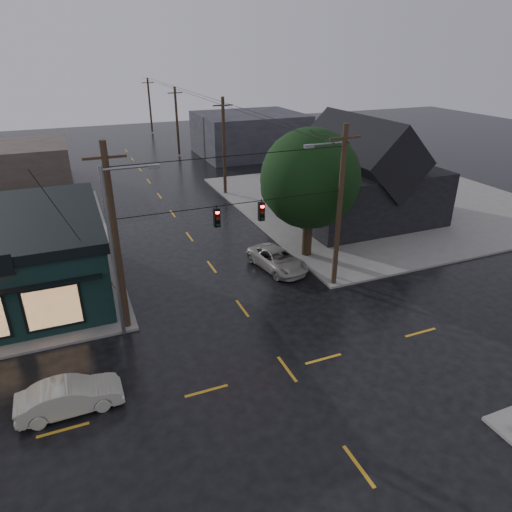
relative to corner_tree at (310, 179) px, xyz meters
name	(u,v)px	position (x,y,z in m)	size (l,w,h in m)	color
ground_plane	(287,369)	(-7.00, -11.14, -5.77)	(160.00, 160.00, 0.00)	black
sidewalk_ne	(379,200)	(13.00, 8.86, -5.70)	(28.00, 28.00, 0.15)	slate
ne_building	(358,168)	(8.00, 5.86, -1.30)	(12.60, 11.60, 8.75)	black
corner_tree	(310,179)	(0.00, 0.00, 0.00)	(6.89, 6.89, 9.09)	black
utility_pole_nw	(128,328)	(-13.50, -4.64, -5.77)	(2.00, 0.32, 10.15)	black
utility_pole_ne	(333,285)	(-0.50, -4.64, -5.77)	(2.00, 0.32, 10.15)	black
utility_pole_far_a	(225,194)	(-0.50, 16.86, -5.77)	(2.00, 0.32, 9.65)	black
utility_pole_far_b	(179,155)	(-0.50, 36.86, -5.77)	(2.00, 0.32, 9.15)	black
utility_pole_far_c	(152,133)	(-0.50, 56.86, -5.77)	(2.00, 0.32, 9.15)	black
span_signal_assembly	(239,214)	(-6.90, -4.64, -0.07)	(13.00, 0.48, 1.23)	black
streetlight_nw	(125,336)	(-13.80, -5.34, -5.77)	(5.40, 0.30, 9.15)	slate
streetlight_ne	(334,279)	(0.00, -3.94, -5.77)	(5.40, 0.30, 9.15)	slate
bg_building_west	(11,166)	(-21.00, 28.86, -3.57)	(12.00, 10.00, 4.40)	#382B29
bg_building_east	(250,134)	(9.00, 33.86, -2.97)	(14.00, 12.00, 5.60)	#28282D
sedan_cream	(70,397)	(-16.60, -10.06, -5.07)	(1.48, 4.24, 1.40)	#B8B7A1
suv_silver	(277,260)	(-2.88, -1.13, -5.08)	(2.31, 5.01, 1.39)	#9A968E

